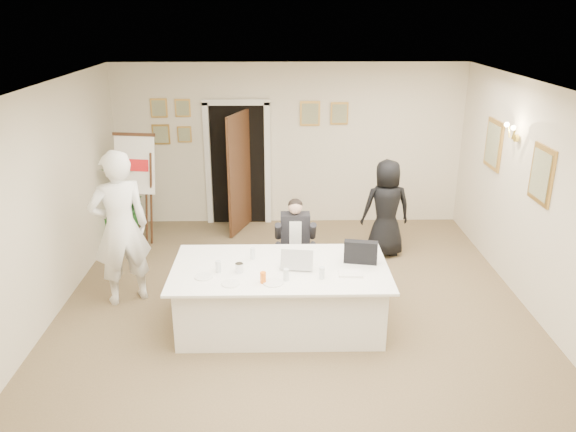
# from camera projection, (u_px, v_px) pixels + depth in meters

# --- Properties ---
(floor) EXTENTS (7.00, 7.00, 0.00)m
(floor) POSITION_uv_depth(u_px,v_px,m) (295.00, 321.00, 6.93)
(floor) COLOR brown
(floor) RESTS_ON ground
(ceiling) EXTENTS (6.00, 7.00, 0.02)m
(ceiling) POSITION_uv_depth(u_px,v_px,m) (296.00, 92.00, 5.96)
(ceiling) COLOR white
(ceiling) RESTS_ON wall_back
(wall_back) EXTENTS (6.00, 0.10, 2.80)m
(wall_back) POSITION_uv_depth(u_px,v_px,m) (289.00, 145.00, 9.73)
(wall_back) COLOR #EEE8C9
(wall_back) RESTS_ON floor
(wall_front) EXTENTS (6.00, 0.10, 2.80)m
(wall_front) POSITION_uv_depth(u_px,v_px,m) (313.00, 430.00, 3.16)
(wall_front) COLOR #EEE8C9
(wall_front) RESTS_ON floor
(wall_left) EXTENTS (0.10, 7.00, 2.80)m
(wall_left) POSITION_uv_depth(u_px,v_px,m) (33.00, 217.00, 6.40)
(wall_left) COLOR #EEE8C9
(wall_left) RESTS_ON floor
(wall_right) EXTENTS (0.10, 7.00, 2.80)m
(wall_right) POSITION_uv_depth(u_px,v_px,m) (554.00, 213.00, 6.49)
(wall_right) COLOR #EEE8C9
(wall_right) RESTS_ON floor
(doorway) EXTENTS (1.14, 0.86, 2.20)m
(doorway) POSITION_uv_depth(u_px,v_px,m) (238.00, 168.00, 9.67)
(doorway) COLOR black
(doorway) RESTS_ON floor
(pictures_back_wall) EXTENTS (3.40, 0.06, 0.80)m
(pictures_back_wall) POSITION_uv_depth(u_px,v_px,m) (242.00, 120.00, 9.53)
(pictures_back_wall) COLOR gold
(pictures_back_wall) RESTS_ON wall_back
(pictures_right_wall) EXTENTS (0.06, 2.20, 0.80)m
(pictures_right_wall) POSITION_uv_depth(u_px,v_px,m) (515.00, 158.00, 7.50)
(pictures_right_wall) COLOR gold
(pictures_right_wall) RESTS_ON wall_right
(wall_sconce) EXTENTS (0.20, 0.30, 0.24)m
(wall_sconce) POSITION_uv_depth(u_px,v_px,m) (513.00, 132.00, 7.37)
(wall_sconce) COLOR gold
(wall_sconce) RESTS_ON wall_right
(conference_table) EXTENTS (2.54, 1.36, 0.78)m
(conference_table) POSITION_uv_depth(u_px,v_px,m) (280.00, 296.00, 6.72)
(conference_table) COLOR white
(conference_table) RESTS_ON floor
(seated_man) EXTENTS (0.62, 0.65, 1.26)m
(seated_man) POSITION_uv_depth(u_px,v_px,m) (295.00, 243.00, 7.65)
(seated_man) COLOR black
(seated_man) RESTS_ON floor
(flip_chart) EXTENTS (0.65, 0.44, 1.82)m
(flip_chart) POSITION_uv_depth(u_px,v_px,m) (140.00, 196.00, 8.89)
(flip_chart) COLOR #382312
(flip_chart) RESTS_ON floor
(standing_man) EXTENTS (0.88, 0.78, 2.03)m
(standing_man) POSITION_uv_depth(u_px,v_px,m) (120.00, 228.00, 7.09)
(standing_man) COLOR white
(standing_man) RESTS_ON floor
(standing_woman) EXTENTS (0.78, 0.54, 1.52)m
(standing_woman) POSITION_uv_depth(u_px,v_px,m) (386.00, 208.00, 8.57)
(standing_woman) COLOR black
(standing_woman) RESTS_ON floor
(potted_palm) EXTENTS (1.25, 1.10, 1.31)m
(potted_palm) POSITION_uv_depth(u_px,v_px,m) (121.00, 200.00, 9.27)
(potted_palm) COLOR #206024
(potted_palm) RESTS_ON floor
(laptop) EXTENTS (0.42, 0.43, 0.28)m
(laptop) POSITION_uv_depth(u_px,v_px,m) (296.00, 255.00, 6.57)
(laptop) COLOR #B7BABC
(laptop) RESTS_ON conference_table
(laptop_bag) EXTENTS (0.41, 0.18, 0.28)m
(laptop_bag) POSITION_uv_depth(u_px,v_px,m) (361.00, 252.00, 6.65)
(laptop_bag) COLOR black
(laptop_bag) RESTS_ON conference_table
(paper_stack) EXTENTS (0.28, 0.21, 0.03)m
(paper_stack) POSITION_uv_depth(u_px,v_px,m) (350.00, 273.00, 6.40)
(paper_stack) COLOR white
(paper_stack) RESTS_ON conference_table
(plate_left) EXTENTS (0.21, 0.21, 0.01)m
(plate_left) POSITION_uv_depth(u_px,v_px,m) (204.00, 277.00, 6.34)
(plate_left) COLOR white
(plate_left) RESTS_ON conference_table
(plate_mid) EXTENTS (0.26, 0.26, 0.01)m
(plate_mid) POSITION_uv_depth(u_px,v_px,m) (231.00, 284.00, 6.18)
(plate_mid) COLOR white
(plate_mid) RESTS_ON conference_table
(plate_near) EXTENTS (0.24, 0.24, 0.01)m
(plate_near) POSITION_uv_depth(u_px,v_px,m) (273.00, 283.00, 6.20)
(plate_near) COLOR white
(plate_near) RESTS_ON conference_table
(glass_a) EXTENTS (0.08, 0.08, 0.14)m
(glass_a) POSITION_uv_depth(u_px,v_px,m) (218.00, 267.00, 6.44)
(glass_a) COLOR silver
(glass_a) RESTS_ON conference_table
(glass_b) EXTENTS (0.07, 0.07, 0.14)m
(glass_b) POSITION_uv_depth(u_px,v_px,m) (286.00, 275.00, 6.24)
(glass_b) COLOR silver
(glass_b) RESTS_ON conference_table
(glass_c) EXTENTS (0.07, 0.07, 0.14)m
(glass_c) POSITION_uv_depth(u_px,v_px,m) (322.00, 273.00, 6.29)
(glass_c) COLOR silver
(glass_c) RESTS_ON conference_table
(glass_d) EXTENTS (0.07, 0.07, 0.14)m
(glass_d) POSITION_uv_depth(u_px,v_px,m) (253.00, 253.00, 6.78)
(glass_d) COLOR silver
(glass_d) RESTS_ON conference_table
(oj_glass) EXTENTS (0.07, 0.07, 0.13)m
(oj_glass) POSITION_uv_depth(u_px,v_px,m) (263.00, 278.00, 6.19)
(oj_glass) COLOR orange
(oj_glass) RESTS_ON conference_table
(steel_jug) EXTENTS (0.11, 0.11, 0.11)m
(steel_jug) POSITION_uv_depth(u_px,v_px,m) (239.00, 268.00, 6.44)
(steel_jug) COLOR silver
(steel_jug) RESTS_ON conference_table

